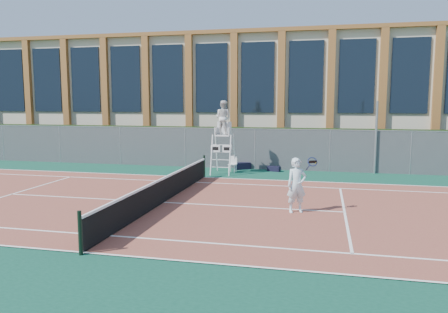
% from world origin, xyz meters
% --- Properties ---
extents(ground, '(120.00, 120.00, 0.00)m').
position_xyz_m(ground, '(0.00, 0.00, 0.00)').
color(ground, '#233814').
extents(apron, '(36.00, 20.00, 0.01)m').
position_xyz_m(apron, '(0.00, 1.00, 0.01)').
color(apron, '#0D3D2D').
rests_on(apron, ground).
extents(tennis_court, '(23.77, 10.97, 0.02)m').
position_xyz_m(tennis_court, '(0.00, 0.00, 0.02)').
color(tennis_court, brown).
rests_on(tennis_court, apron).
extents(tennis_net, '(0.10, 11.30, 1.10)m').
position_xyz_m(tennis_net, '(0.00, 0.00, 0.54)').
color(tennis_net, black).
rests_on(tennis_net, ground).
extents(fence, '(40.00, 0.06, 2.20)m').
position_xyz_m(fence, '(0.00, 8.80, 1.10)').
color(fence, '#595E60').
rests_on(fence, ground).
extents(hedge, '(40.00, 1.40, 2.20)m').
position_xyz_m(hedge, '(0.00, 10.00, 1.10)').
color(hedge, black).
rests_on(hedge, ground).
extents(building, '(45.00, 10.60, 8.22)m').
position_xyz_m(building, '(0.00, 17.95, 4.15)').
color(building, beige).
rests_on(building, ground).
extents(steel_pole, '(0.12, 0.12, 3.73)m').
position_xyz_m(steel_pole, '(8.27, 8.70, 1.86)').
color(steel_pole, '#9EA0A5').
rests_on(steel_pole, ground).
extents(umpire_chair, '(1.06, 1.63, 3.80)m').
position_xyz_m(umpire_chair, '(0.62, 7.05, 2.78)').
color(umpire_chair, white).
rests_on(umpire_chair, ground).
extents(plastic_chair, '(0.44, 0.44, 0.84)m').
position_xyz_m(plastic_chair, '(1.04, 7.52, 0.50)').
color(plastic_chair, silver).
rests_on(plastic_chair, apron).
extents(sports_bag_near, '(0.91, 0.74, 0.36)m').
position_xyz_m(sports_bag_near, '(1.37, 8.58, 0.19)').
color(sports_bag_near, black).
rests_on(sports_bag_near, apron).
extents(sports_bag_far, '(0.73, 0.46, 0.27)m').
position_xyz_m(sports_bag_far, '(3.12, 8.20, 0.14)').
color(sports_bag_far, black).
rests_on(sports_bag_far, apron).
extents(tennis_player, '(1.07, 0.79, 1.83)m').
position_xyz_m(tennis_player, '(4.83, -0.36, 0.95)').
color(tennis_player, silver).
rests_on(tennis_player, tennis_court).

